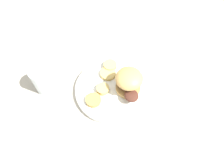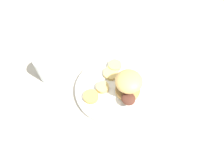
# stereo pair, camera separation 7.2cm
# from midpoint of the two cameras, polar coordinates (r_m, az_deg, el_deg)

# --- Properties ---
(ground_plane) EXTENTS (4.00, 4.00, 0.00)m
(ground_plane) POSITION_cam_midpoint_polar(r_m,az_deg,el_deg) (0.76, 2.71, -1.98)
(ground_plane) COLOR #B2A899
(dinner_plate) EXTENTS (0.25, 0.25, 0.02)m
(dinner_plate) POSITION_cam_midpoint_polar(r_m,az_deg,el_deg) (0.75, 2.74, -1.56)
(dinner_plate) COLOR white
(dinner_plate) RESTS_ON ground_plane
(sandwich) EXTENTS (0.11, 0.10, 0.08)m
(sandwich) POSITION_cam_midpoint_polar(r_m,az_deg,el_deg) (0.70, 7.16, -0.49)
(sandwich) COLOR tan
(sandwich) RESTS_ON dinner_plate
(potato_round_0) EXTENTS (0.05, 0.05, 0.01)m
(potato_round_0) POSITION_cam_midpoint_polar(r_m,az_deg,el_deg) (0.77, 2.43, 2.64)
(potato_round_0) COLOR #DBB766
(potato_round_0) RESTS_ON dinner_plate
(potato_round_1) EXTENTS (0.04, 0.04, 0.02)m
(potato_round_1) POSITION_cam_midpoint_polar(r_m,az_deg,el_deg) (0.73, 0.29, -1.12)
(potato_round_1) COLOR #DBB766
(potato_round_1) RESTS_ON dinner_plate
(potato_round_2) EXTENTS (0.05, 0.05, 0.02)m
(potato_round_2) POSITION_cam_midpoint_polar(r_m,az_deg,el_deg) (0.78, 3.38, 4.62)
(potato_round_2) COLOR #DBB766
(potato_round_2) RESTS_ON dinner_plate
(potato_round_3) EXTENTS (0.05, 0.05, 0.01)m
(potato_round_3) POSITION_cam_midpoint_polar(r_m,az_deg,el_deg) (0.72, -2.68, -3.53)
(potato_round_3) COLOR tan
(potato_round_3) RESTS_ON dinner_plate
(fork) EXTENTS (0.09, 0.15, 0.00)m
(fork) POSITION_cam_midpoint_polar(r_m,az_deg,el_deg) (0.89, -0.58, 11.11)
(fork) COLOR silver
(fork) RESTS_ON ground_plane
(drinking_glass) EXTENTS (0.06, 0.06, 0.10)m
(drinking_glass) POSITION_cam_midpoint_polar(r_m,az_deg,el_deg) (0.77, -14.32, 3.69)
(drinking_glass) COLOR silver
(drinking_glass) RESTS_ON ground_plane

